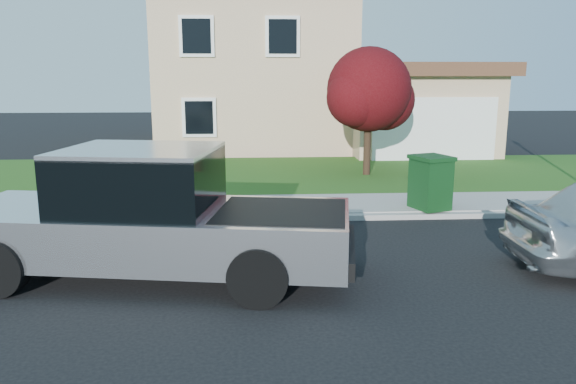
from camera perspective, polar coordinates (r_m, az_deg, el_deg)
The scene contains 9 objects.
ground at distance 9.81m, azimuth -2.56°, elevation -7.32°, with size 80.00×80.00×0.00m, color black.
curb at distance 12.62m, azimuth 1.75°, elevation -2.64°, with size 40.00×0.20×0.12m, color gray.
sidewalk at distance 13.68m, azimuth 1.33°, elevation -1.43°, with size 40.00×2.00×0.15m, color gray.
lawn at distance 18.08m, azimuth 0.13°, elevation 1.78°, with size 40.00×7.00×0.10m, color #1E4914.
house at distance 25.69m, azimuth -0.30°, elevation 11.77°, with size 14.00×11.30×6.85m.
pickup_truck at distance 9.20m, azimuth -13.77°, elevation -2.58°, with size 6.66×3.16×2.10m.
woman at distance 10.66m, azimuth -8.40°, elevation -1.02°, with size 0.65×0.47×1.83m.
ornamental_tree at distance 17.77m, azimuth 8.33°, elevation 9.86°, with size 2.89×2.60×3.96m.
trash_bin at distance 13.39m, azimuth 14.27°, elevation 1.00°, with size 1.00×1.07×1.24m.
Camera 1 is at (-0.14, -9.26, 3.23)m, focal length 35.00 mm.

